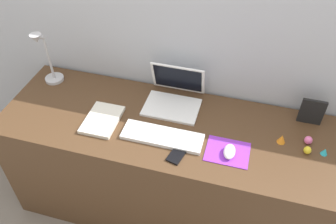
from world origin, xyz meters
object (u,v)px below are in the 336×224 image
at_px(keyboard, 162,136).
at_px(toy_figurine_yellow, 307,150).
at_px(toy_figurine_pink, 308,140).
at_px(desk_lamp, 46,60).
at_px(notebook_pad, 102,120).
at_px(cell_phone, 178,154).
at_px(picture_frame, 312,112).
at_px(toy_figurine_orange, 282,139).
at_px(laptop, 174,94).
at_px(mouse, 229,152).
at_px(toy_figurine_cyan, 325,151).

relative_size(keyboard, toy_figurine_yellow, 10.17).
bearing_deg(toy_figurine_pink, desk_lamp, 176.20).
bearing_deg(notebook_pad, cell_phone, -14.99).
bearing_deg(picture_frame, keyboard, -155.94).
height_order(notebook_pad, toy_figurine_yellow, toy_figurine_yellow).
bearing_deg(toy_figurine_orange, toy_figurine_yellow, -18.19).
relative_size(desk_lamp, picture_frame, 2.29).
height_order(laptop, desk_lamp, desk_lamp).
relative_size(mouse, notebook_pad, 0.40).
height_order(mouse, toy_figurine_yellow, toy_figurine_yellow).
distance_m(toy_figurine_orange, toy_figurine_yellow, 0.13).
distance_m(mouse, notebook_pad, 0.68).
bearing_deg(keyboard, toy_figurine_orange, 12.99).
bearing_deg(picture_frame, desk_lamp, -177.73).
bearing_deg(toy_figurine_yellow, picture_frame, 87.42).
height_order(toy_figurine_orange, toy_figurine_yellow, toy_figurine_orange).
bearing_deg(toy_figurine_orange, mouse, -147.49).
bearing_deg(toy_figurine_orange, toy_figurine_pink, 12.28).
bearing_deg(keyboard, toy_figurine_yellow, 7.58).
distance_m(toy_figurine_pink, toy_figurine_cyan, 0.09).
bearing_deg(toy_figurine_orange, toy_figurine_cyan, -6.82).
relative_size(laptop, picture_frame, 2.00).
xyz_separation_m(mouse, desk_lamp, (-1.10, 0.28, 0.14)).
distance_m(cell_phone, toy_figurine_orange, 0.52).
relative_size(notebook_pad, toy_figurine_orange, 5.19).
bearing_deg(toy_figurine_pink, keyboard, -167.14).
height_order(laptop, toy_figurine_cyan, laptop).
relative_size(laptop, toy_figurine_pink, 6.96).
bearing_deg(laptop, cell_phone, -72.52).
xyz_separation_m(toy_figurine_orange, toy_figurine_yellow, (0.12, -0.04, -0.00)).
xyz_separation_m(mouse, toy_figurine_cyan, (0.44, 0.13, -0.00)).
distance_m(picture_frame, toy_figurine_pink, 0.16).
xyz_separation_m(laptop, keyboard, (0.01, -0.29, -0.04)).
bearing_deg(toy_figurine_yellow, laptop, 164.84).
bearing_deg(keyboard, mouse, -3.05).
relative_size(cell_phone, toy_figurine_orange, 2.77).
bearing_deg(cell_phone, laptop, 121.35).
xyz_separation_m(keyboard, desk_lamp, (-0.76, 0.26, 0.15)).
bearing_deg(desk_lamp, picture_frame, 2.27).
relative_size(keyboard, toy_figurine_pink, 9.51).
distance_m(mouse, cell_phone, 0.25).
distance_m(picture_frame, toy_figurine_yellow, 0.23).
distance_m(laptop, toy_figurine_yellow, 0.74).
bearing_deg(cell_phone, desk_lamp, 172.35).
bearing_deg(notebook_pad, mouse, -4.64).
xyz_separation_m(picture_frame, toy_figurine_pink, (-0.01, -0.16, -0.05)).
xyz_separation_m(mouse, toy_figurine_orange, (0.24, 0.15, 0.00)).
distance_m(desk_lamp, picture_frame, 1.47).
bearing_deg(toy_figurine_yellow, keyboard, -172.42).
distance_m(notebook_pad, toy_figurine_cyan, 1.12).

